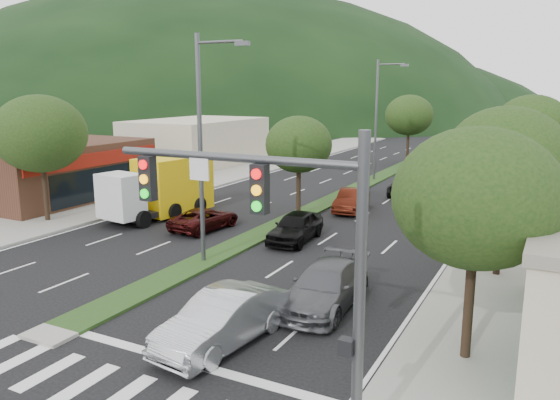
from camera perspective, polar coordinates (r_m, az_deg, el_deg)
The scene contains 27 objects.
ground at distance 19.60m, azimuth -21.89°, elevation -12.60°, with size 160.00×160.00×0.00m, color black.
sidewalk_right at distance 37.23m, azimuth 24.51°, elevation -1.31°, with size 5.00×90.00×0.15m, color gray.
sidewalk_left at distance 45.92m, azimuth -9.05°, elevation 1.90°, with size 6.00×90.00×0.15m, color gray.
median at distance 42.49m, azimuth 7.72°, elevation 1.13°, with size 1.60×56.00×0.12m, color #1D3413.
crosswalk at distance 18.50m, azimuth -26.70°, elevation -14.49°, with size 19.00×2.20×0.01m, color silver.
traffic_signal at distance 11.44m, azimuth 0.94°, elevation -4.23°, with size 6.12×0.40×7.00m.
shop_left at distance 42.16m, azimuth -23.30°, elevation 2.88°, with size 10.15×12.00×4.00m.
bldg_left_far at distance 56.34m, azimuth -8.65°, elevation 5.99°, with size 9.00×14.00×4.60m, color beige.
hill_far at distance 153.68m, azimuth -10.53°, elevation 8.62°, with size 176.00×132.00×82.00m, color black.
tree_r_a at distance 15.80m, azimuth 19.86°, elevation 0.18°, with size 4.60×4.60×6.63m.
tree_r_b at distance 23.64m, azimuth 22.54°, elevation 4.14°, with size 4.80×4.80×6.94m.
tree_r_c at distance 31.60m, azimuth 23.81°, elevation 5.20°, with size 4.40×4.40×6.48m.
tree_r_d at distance 41.52m, azimuth 24.81°, elevation 7.05°, with size 5.00×5.00×7.17m.
tree_r_e at distance 51.51m, azimuth 25.35°, elevation 7.38°, with size 4.60×4.60×6.71m.
tree_med_near at distance 32.69m, azimuth 1.98°, elevation 5.81°, with size 4.00×4.00×6.02m.
tree_med_far at distance 57.18m, azimuth 13.34°, elevation 8.62°, with size 4.80×4.80×6.94m.
tree_l_a at distance 34.09m, azimuth -23.77°, elevation 6.35°, with size 5.20×5.20×7.25m.
streetlight_near at distance 23.85m, azimuth -7.95°, elevation 6.30°, with size 2.60×0.25×10.00m.
streetlight_mid at distance 46.52m, azimuth 10.26°, elevation 8.82°, with size 2.60×0.25×10.00m.
sedan_silver at distance 17.17m, azimuth -5.97°, elevation -12.29°, with size 1.74×4.98×1.64m, color #B1B4B9.
suv_maroon at distance 30.62m, azimuth -7.88°, elevation -1.95°, with size 2.04×4.42×1.23m, color black.
car_queue_a at distance 28.04m, azimuth 1.63°, elevation -2.80°, with size 1.80×4.47×1.52m, color black.
car_queue_b at distance 19.93m, azimuth 4.79°, elevation -8.97°, with size 2.14×5.25×1.52m, color #4D4E52.
car_queue_c at distance 35.04m, azimuth 7.47°, elevation -0.03°, with size 1.51×4.32×1.42m, color #48160C.
car_queue_d at distance 40.85m, azimuth 12.97°, elevation 1.37°, with size 2.20×4.78×1.33m, color black.
box_truck at distance 34.09m, azimuth -12.11°, elevation 1.15°, with size 3.60×7.52×3.57m.
motorhome at distance 39.95m, azimuth 16.36°, elevation 2.52°, with size 2.92×8.54×3.24m.
Camera 1 is at (13.91, -11.40, 7.79)m, focal length 35.00 mm.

